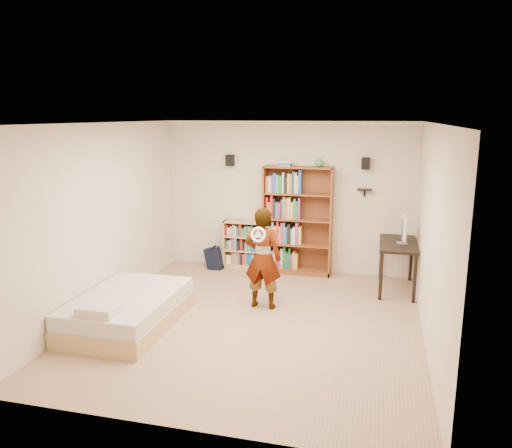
{
  "coord_description": "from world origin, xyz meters",
  "views": [
    {
      "loc": [
        1.59,
        -6.26,
        2.81
      ],
      "look_at": [
        -0.12,
        0.6,
        1.25
      ],
      "focal_mm": 35.0,
      "sensor_mm": 36.0,
      "label": 1
    }
  ],
  "objects_px": {
    "computer_desk": "(397,266)",
    "daybed": "(128,306)",
    "person": "(263,258)",
    "tall_bookshelf": "(298,221)",
    "low_bookshelf": "(243,245)"
  },
  "relations": [
    {
      "from": "computer_desk",
      "to": "person",
      "type": "xyz_separation_m",
      "value": [
        -1.95,
        -1.26,
        0.36
      ]
    },
    {
      "from": "tall_bookshelf",
      "to": "person",
      "type": "distance_m",
      "value": 1.78
    },
    {
      "from": "daybed",
      "to": "person",
      "type": "bearing_deg",
      "value": 34.1
    },
    {
      "from": "low_bookshelf",
      "to": "daybed",
      "type": "bearing_deg",
      "value": -105.87
    },
    {
      "from": "daybed",
      "to": "person",
      "type": "relative_size",
      "value": 1.23
    },
    {
      "from": "person",
      "to": "low_bookshelf",
      "type": "bearing_deg",
      "value": -63.23
    },
    {
      "from": "tall_bookshelf",
      "to": "low_bookshelf",
      "type": "bearing_deg",
      "value": 177.55
    },
    {
      "from": "daybed",
      "to": "person",
      "type": "xyz_separation_m",
      "value": [
        1.62,
        1.1,
        0.48
      ]
    },
    {
      "from": "tall_bookshelf",
      "to": "low_bookshelf",
      "type": "xyz_separation_m",
      "value": [
        -1.02,
        0.04,
        -0.52
      ]
    },
    {
      "from": "tall_bookshelf",
      "to": "daybed",
      "type": "distance_m",
      "value": 3.46
    },
    {
      "from": "computer_desk",
      "to": "daybed",
      "type": "bearing_deg",
      "value": -146.57
    },
    {
      "from": "low_bookshelf",
      "to": "person",
      "type": "bearing_deg",
      "value": -66.04
    },
    {
      "from": "daybed",
      "to": "tall_bookshelf",
      "type": "bearing_deg",
      "value": 57.09
    },
    {
      "from": "tall_bookshelf",
      "to": "low_bookshelf",
      "type": "distance_m",
      "value": 1.15
    },
    {
      "from": "low_bookshelf",
      "to": "daybed",
      "type": "xyz_separation_m",
      "value": [
        -0.82,
        -2.89,
        -0.17
      ]
    }
  ]
}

